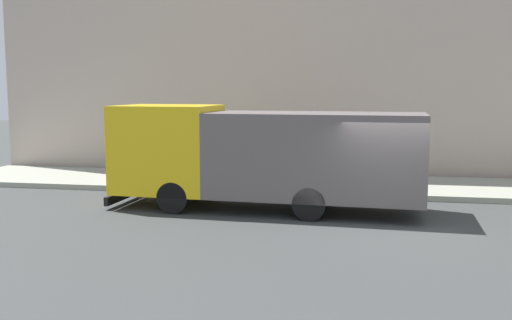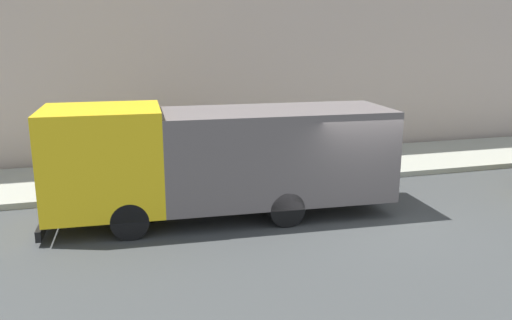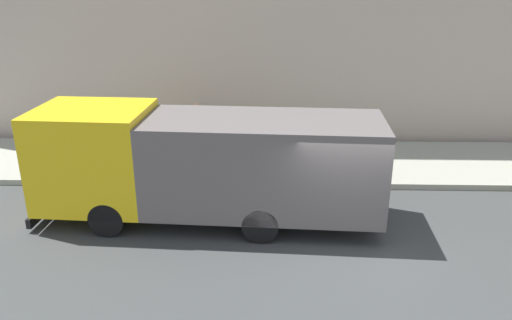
% 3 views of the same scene
% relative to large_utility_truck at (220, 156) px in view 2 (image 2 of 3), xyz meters
% --- Properties ---
extents(ground, '(80.00, 80.00, 0.00)m').
position_rel_large_utility_truck_xyz_m(ground, '(-1.05, -3.41, -1.55)').
color(ground, '#3A3D3D').
extents(sidewalk, '(3.90, 30.00, 0.17)m').
position_rel_large_utility_truck_xyz_m(sidewalk, '(3.90, -3.41, -1.46)').
color(sidewalk, '#9C9D8E').
rests_on(sidewalk, ground).
extents(large_utility_truck, '(2.75, 8.56, 2.83)m').
position_rel_large_utility_truck_xyz_m(large_utility_truck, '(0.00, 0.00, 0.00)').
color(large_utility_truck, yellow).
rests_on(large_utility_truck, ground).
extents(pedestrian_walking, '(0.38, 0.38, 1.57)m').
position_rel_large_utility_truck_xyz_m(pedestrian_walking, '(3.95, 0.37, -0.55)').
color(pedestrian_walking, '#4B3C57').
rests_on(pedestrian_walking, sidewalk).
extents(pedestrian_standing, '(0.45, 0.45, 1.72)m').
position_rel_large_utility_truck_xyz_m(pedestrian_standing, '(2.57, -2.10, -0.47)').
color(pedestrian_standing, brown).
rests_on(pedestrian_standing, sidewalk).
extents(pedestrian_third, '(0.49, 0.49, 1.59)m').
position_rel_large_utility_truck_xyz_m(pedestrian_third, '(5.01, 0.90, -0.55)').
color(pedestrian_third, black).
rests_on(pedestrian_third, sidewalk).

